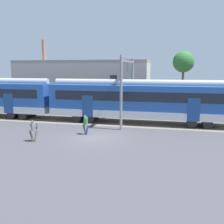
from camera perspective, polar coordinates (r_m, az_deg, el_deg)
name	(u,v)px	position (r m, az deg, el deg)	size (l,w,h in m)	color
ground_plane	(95,137)	(21.01, -3.79, -5.45)	(160.00, 160.00, 0.00)	#424247
track_bed	(39,118)	(29.63, -15.53, -1.32)	(80.00, 4.40, 0.01)	slate
pedestrian_grey	(34,129)	(20.35, -16.69, -3.47)	(0.67, 0.53, 1.67)	#6B6051
pedestrian_green	(86,123)	(21.62, -5.73, -2.41)	(0.64, 0.53, 1.67)	navy
catenary_gantry	(128,79)	(25.88, 3.39, 7.08)	(0.24, 6.64, 6.53)	gray
background_building	(82,85)	(35.68, -6.61, 5.96)	(17.87, 5.00, 9.20)	#B2A899
street_tree_right	(183,62)	(37.94, 15.30, 10.38)	(2.92, 2.92, 7.71)	brown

